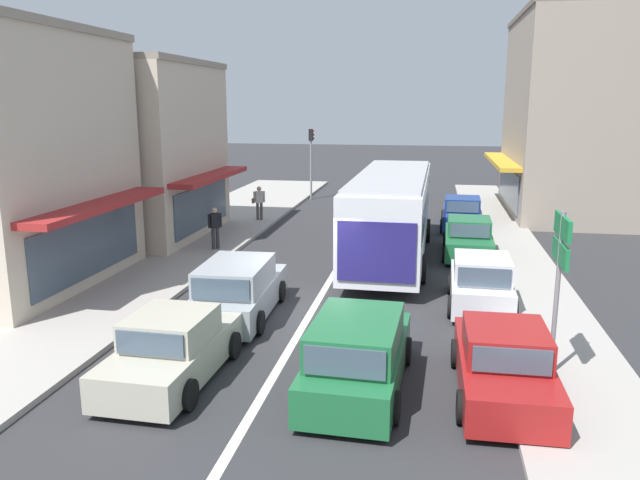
% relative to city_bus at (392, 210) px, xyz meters
% --- Properties ---
extents(ground_plane, '(140.00, 140.00, 0.00)m').
position_rel_city_bus_xyz_m(ground_plane, '(-1.77, -6.49, -1.88)').
color(ground_plane, '#2D2D30').
extents(lane_centre_line, '(0.20, 28.00, 0.01)m').
position_rel_city_bus_xyz_m(lane_centre_line, '(-1.77, -2.49, -1.88)').
color(lane_centre_line, silver).
rests_on(lane_centre_line, ground).
extents(sidewalk_left, '(5.20, 44.00, 0.14)m').
position_rel_city_bus_xyz_m(sidewalk_left, '(-8.57, -0.49, -1.81)').
color(sidewalk_left, '#A39E96').
rests_on(sidewalk_left, ground).
extents(kerb_right, '(2.80, 44.00, 0.12)m').
position_rel_city_bus_xyz_m(kerb_right, '(4.43, -0.49, -1.82)').
color(kerb_right, '#A39E96').
rests_on(kerb_right, ground).
extents(shopfront_mid_block, '(8.71, 7.40, 7.45)m').
position_rel_city_bus_xyz_m(shopfront_mid_block, '(-11.95, 2.12, 1.84)').
color(shopfront_mid_block, beige).
rests_on(shopfront_mid_block, ground).
extents(building_right_far, '(9.62, 10.16, 10.12)m').
position_rel_city_bus_xyz_m(building_right_far, '(9.72, 11.40, 3.17)').
color(building_right_far, gray).
rests_on(building_right_far, ground).
extents(city_bus, '(2.85, 10.89, 3.23)m').
position_rel_city_bus_xyz_m(city_bus, '(0.00, 0.00, 0.00)').
color(city_bus, silver).
rests_on(city_bus, ground).
extents(wagon_adjacent_lane_lead, '(2.05, 4.56, 1.58)m').
position_rel_city_bus_xyz_m(wagon_adjacent_lane_lead, '(-3.66, -7.11, -1.14)').
color(wagon_adjacent_lane_lead, '#9EA3A8').
rests_on(wagon_adjacent_lane_lead, ground).
extents(wagon_behind_bus_mid, '(2.06, 4.56, 1.58)m').
position_rel_city_bus_xyz_m(wagon_behind_bus_mid, '(0.07, -10.93, -1.14)').
color(wagon_behind_bus_mid, '#1E6638').
rests_on(wagon_behind_bus_mid, ground).
extents(sedan_adjacent_lane_trail, '(1.99, 4.25, 1.47)m').
position_rel_city_bus_xyz_m(sedan_adjacent_lane_trail, '(-3.81, -11.13, -1.22)').
color(sedan_adjacent_lane_trail, '#B7B29E').
rests_on(sedan_adjacent_lane_trail, ground).
extents(parked_sedan_kerb_front, '(1.94, 4.22, 1.47)m').
position_rel_city_bus_xyz_m(parked_sedan_kerb_front, '(2.95, -10.71, -1.22)').
color(parked_sedan_kerb_front, maroon).
rests_on(parked_sedan_kerb_front, ground).
extents(parked_hatchback_kerb_second, '(1.88, 3.73, 1.54)m').
position_rel_city_bus_xyz_m(parked_hatchback_kerb_second, '(2.89, -5.16, -1.17)').
color(parked_hatchback_kerb_second, silver).
rests_on(parked_hatchback_kerb_second, ground).
extents(parked_sedan_kerb_third, '(1.97, 4.24, 1.47)m').
position_rel_city_bus_xyz_m(parked_sedan_kerb_third, '(2.87, 1.09, -1.22)').
color(parked_sedan_kerb_third, '#1E6638').
rests_on(parked_sedan_kerb_third, ground).
extents(parked_sedan_kerb_rear, '(1.99, 4.25, 1.47)m').
position_rel_city_bus_xyz_m(parked_sedan_kerb_rear, '(2.85, 6.44, -1.22)').
color(parked_sedan_kerb_rear, navy).
rests_on(parked_sedan_kerb_rear, ground).
extents(traffic_light_downstreet, '(0.33, 0.24, 4.20)m').
position_rel_city_bus_xyz_m(traffic_light_downstreet, '(-5.71, 13.92, 0.97)').
color(traffic_light_downstreet, gray).
rests_on(traffic_light_downstreet, ground).
extents(directional_road_sign, '(0.10, 1.40, 3.60)m').
position_rel_city_bus_xyz_m(directional_road_sign, '(4.03, -9.75, 0.82)').
color(directional_road_sign, gray).
rests_on(directional_road_sign, ground).
extents(pedestrian_with_handbag_near, '(0.63, 0.45, 1.63)m').
position_rel_city_bus_xyz_m(pedestrian_with_handbag_near, '(-6.79, 6.19, -0.81)').
color(pedestrian_with_handbag_near, '#4C4742').
rests_on(pedestrian_with_handbag_near, sidewalk_left).
extents(pedestrian_browsing_midblock, '(0.44, 0.42, 1.63)m').
position_rel_city_bus_xyz_m(pedestrian_browsing_midblock, '(-6.79, -0.10, -0.81)').
color(pedestrian_browsing_midblock, '#333338').
rests_on(pedestrian_browsing_midblock, sidewalk_left).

